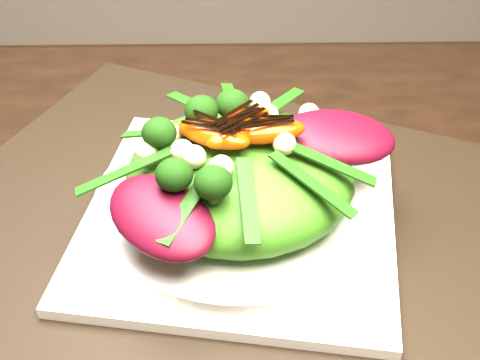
{
  "coord_description": "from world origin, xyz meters",
  "views": [
    {
      "loc": [
        -0.15,
        -0.32,
        1.13
      ],
      "look_at": [
        -0.15,
        0.1,
        0.8
      ],
      "focal_mm": 48.0,
      "sensor_mm": 36.0,
      "label": 1
    }
  ],
  "objects_px": {
    "placemat": "(240,221)",
    "lettuce_mound": "(240,175)",
    "plate_base": "(240,215)",
    "dining_table": "(429,328)",
    "salad_bowl": "(240,202)",
    "orange_segment": "(217,118)"
  },
  "relations": [
    {
      "from": "plate_base",
      "to": "salad_bowl",
      "type": "xyz_separation_m",
      "value": [
        0.0,
        0.0,
        0.01
      ]
    },
    {
      "from": "dining_table",
      "to": "salad_bowl",
      "type": "height_order",
      "value": "dining_table"
    },
    {
      "from": "placemat",
      "to": "orange_segment",
      "type": "relative_size",
      "value": 8.27
    },
    {
      "from": "salad_bowl",
      "to": "lettuce_mound",
      "type": "xyz_separation_m",
      "value": [
        0.0,
        -0.0,
        0.03
      ]
    },
    {
      "from": "placemat",
      "to": "lettuce_mound",
      "type": "height_order",
      "value": "lettuce_mound"
    },
    {
      "from": "plate_base",
      "to": "dining_table",
      "type": "bearing_deg",
      "value": -35.53
    },
    {
      "from": "dining_table",
      "to": "plate_base",
      "type": "xyz_separation_m",
      "value": [
        -0.15,
        0.1,
        0.03
      ]
    },
    {
      "from": "placemat",
      "to": "lettuce_mound",
      "type": "xyz_separation_m",
      "value": [
        0.0,
        0.0,
        0.05
      ]
    },
    {
      "from": "plate_base",
      "to": "orange_segment",
      "type": "xyz_separation_m",
      "value": [
        -0.02,
        0.03,
        0.08
      ]
    },
    {
      "from": "plate_base",
      "to": "salad_bowl",
      "type": "relative_size",
      "value": 1.06
    },
    {
      "from": "dining_table",
      "to": "orange_segment",
      "type": "bearing_deg",
      "value": 141.64
    },
    {
      "from": "placemat",
      "to": "plate_base",
      "type": "relative_size",
      "value": 2.03
    },
    {
      "from": "lettuce_mound",
      "to": "dining_table",
      "type": "bearing_deg",
      "value": -35.53
    },
    {
      "from": "placemat",
      "to": "orange_segment",
      "type": "distance_m",
      "value": 0.1
    },
    {
      "from": "orange_segment",
      "to": "lettuce_mound",
      "type": "bearing_deg",
      "value": -54.19
    },
    {
      "from": "dining_table",
      "to": "plate_base",
      "type": "bearing_deg",
      "value": 144.47
    },
    {
      "from": "placemat",
      "to": "salad_bowl",
      "type": "height_order",
      "value": "salad_bowl"
    },
    {
      "from": "dining_table",
      "to": "placemat",
      "type": "distance_m",
      "value": 0.18
    },
    {
      "from": "plate_base",
      "to": "lettuce_mound",
      "type": "xyz_separation_m",
      "value": [
        0.0,
        0.0,
        0.04
      ]
    },
    {
      "from": "dining_table",
      "to": "placemat",
      "type": "bearing_deg",
      "value": 144.47
    },
    {
      "from": "placemat",
      "to": "lettuce_mound",
      "type": "distance_m",
      "value": 0.05
    },
    {
      "from": "dining_table",
      "to": "orange_segment",
      "type": "relative_size",
      "value": 24.76
    }
  ]
}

